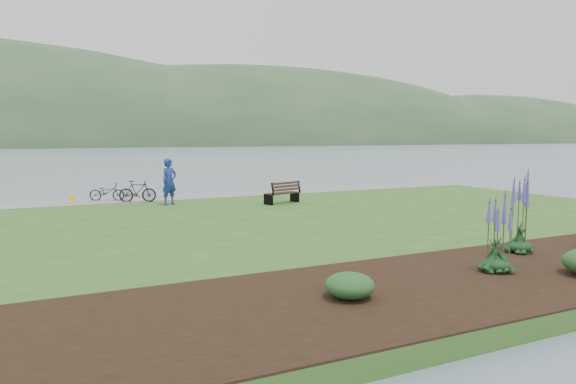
% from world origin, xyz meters
% --- Properties ---
extents(ground, '(600.00, 600.00, 0.00)m').
position_xyz_m(ground, '(0.00, 0.00, 0.00)').
color(ground, slate).
rests_on(ground, ground).
extents(lawn, '(34.00, 20.00, 0.40)m').
position_xyz_m(lawn, '(0.00, -2.00, 0.20)').
color(lawn, '#315F21').
rests_on(lawn, ground).
extents(shoreline_path, '(34.00, 2.20, 0.03)m').
position_xyz_m(shoreline_path, '(0.00, 6.90, 0.42)').
color(shoreline_path, gray).
rests_on(shoreline_path, lawn).
extents(garden_bed, '(24.00, 4.40, 0.04)m').
position_xyz_m(garden_bed, '(3.00, -9.80, 0.42)').
color(garden_bed, black).
rests_on(garden_bed, lawn).
extents(far_hillside, '(580.00, 80.00, 38.00)m').
position_xyz_m(far_hillside, '(20.00, 170.00, 0.00)').
color(far_hillside, '#345932').
rests_on(far_hillside, ground).
extents(park_bench, '(1.75, 1.12, 1.01)m').
position_xyz_m(park_bench, '(3.77, 2.73, 0.90)').
color(park_bench, '#321C13').
rests_on(park_bench, lawn).
extents(person, '(1.02, 0.89, 2.34)m').
position_xyz_m(person, '(-0.84, 4.50, 1.57)').
color(person, navy).
rests_on(person, lawn).
extents(bicycle_a, '(1.15, 1.67, 0.83)m').
position_xyz_m(bicycle_a, '(-3.14, 7.01, 0.81)').
color(bicycle_a, black).
rests_on(bicycle_a, lawn).
extents(bicycle_b, '(0.97, 1.69, 0.98)m').
position_xyz_m(bicycle_b, '(-1.95, 5.97, 0.89)').
color(bicycle_b, black).
rests_on(bicycle_b, lawn).
extents(pannier, '(0.23, 0.33, 0.33)m').
position_xyz_m(pannier, '(-4.61, 7.20, 0.57)').
color(pannier, yellow).
rests_on(pannier, lawn).
extents(echium_0, '(0.62, 0.62, 1.80)m').
position_xyz_m(echium_0, '(3.04, -9.69, 1.20)').
color(echium_0, '#123318').
rests_on(echium_0, garden_bed).
extents(echium_1, '(0.62, 0.62, 2.31)m').
position_xyz_m(echium_1, '(5.02, -8.62, 1.44)').
color(echium_1, '#123318').
rests_on(echium_1, garden_bed).
extents(shrub_0, '(0.91, 0.91, 0.45)m').
position_xyz_m(shrub_0, '(-0.80, -9.88, 0.67)').
color(shrub_0, '#1E4C21').
rests_on(shrub_0, garden_bed).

